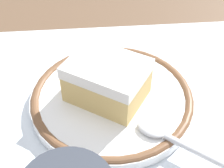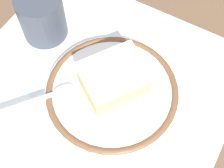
# 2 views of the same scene
# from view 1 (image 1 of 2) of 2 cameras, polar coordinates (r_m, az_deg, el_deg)

# --- Properties ---
(ground_plane) EXTENTS (2.40, 2.40, 0.00)m
(ground_plane) POSITION_cam_1_polar(r_m,az_deg,el_deg) (0.42, 3.72, -6.21)
(ground_plane) COLOR brown
(placemat) EXTENTS (0.45, 0.44, 0.00)m
(placemat) POSITION_cam_1_polar(r_m,az_deg,el_deg) (0.41, 3.73, -6.14)
(placemat) COLOR silver
(placemat) RESTS_ON ground_plane
(plate) EXTENTS (0.22, 0.22, 0.02)m
(plate) POSITION_cam_1_polar(r_m,az_deg,el_deg) (0.43, 0.00, -2.51)
(plate) COLOR white
(plate) RESTS_ON placemat
(cake_slice) EXTENTS (0.12, 0.11, 0.05)m
(cake_slice) POSITION_cam_1_polar(r_m,az_deg,el_deg) (0.40, -0.89, 0.70)
(cake_slice) COLOR #DBB76B
(cake_slice) RESTS_ON plate
(spoon) EXTENTS (0.11, 0.09, 0.01)m
(spoon) POSITION_cam_1_polar(r_m,az_deg,el_deg) (0.37, 10.94, -9.81)
(spoon) COLOR silver
(spoon) RESTS_ON plate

